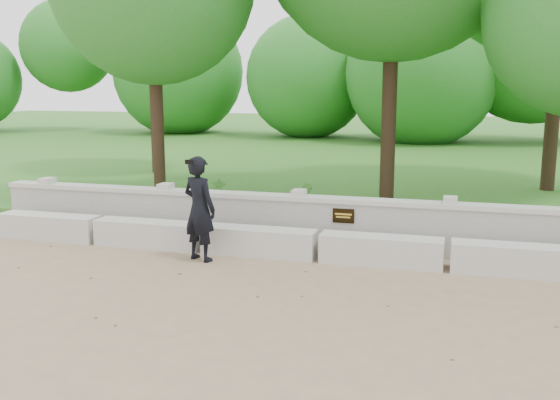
# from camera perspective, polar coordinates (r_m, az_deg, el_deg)

# --- Properties ---
(ground) EXTENTS (80.00, 80.00, 0.00)m
(ground) POSITION_cam_1_polar(r_m,az_deg,el_deg) (8.32, 0.65, -8.91)
(ground) COLOR #907758
(ground) RESTS_ON ground
(lawn) EXTENTS (40.00, 22.00, 0.25)m
(lawn) POSITION_cam_1_polar(r_m,az_deg,el_deg) (21.83, 10.37, 3.37)
(lawn) COLOR #23571A
(lawn) RESTS_ON ground
(concrete_bench) EXTENTS (11.90, 0.45, 0.45)m
(concrete_bench) POSITION_cam_1_polar(r_m,az_deg,el_deg) (10.02, 3.52, -4.21)
(concrete_bench) COLOR beige
(concrete_bench) RESTS_ON ground
(parapet_wall) EXTENTS (12.50, 0.35, 0.90)m
(parapet_wall) POSITION_cam_1_polar(r_m,az_deg,el_deg) (10.63, 4.34, -2.04)
(parapet_wall) COLOR #B9B7AF
(parapet_wall) RESTS_ON ground
(man_main) EXTENTS (0.71, 0.67, 1.68)m
(man_main) POSITION_cam_1_polar(r_m,az_deg,el_deg) (9.92, -7.38, -0.79)
(man_main) COLOR black
(man_main) RESTS_ON ground
(shrub_a) EXTENTS (0.36, 0.30, 0.59)m
(shrub_a) POSITION_cam_1_polar(r_m,az_deg,el_deg) (13.06, -5.64, 0.65)
(shrub_a) COLOR #356E25
(shrub_a) RESTS_ON lawn
(shrub_b) EXTENTS (0.38, 0.39, 0.56)m
(shrub_b) POSITION_cam_1_polar(r_m,az_deg,el_deg) (12.59, 2.38, 0.26)
(shrub_b) COLOR #356E25
(shrub_b) RESTS_ON lawn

